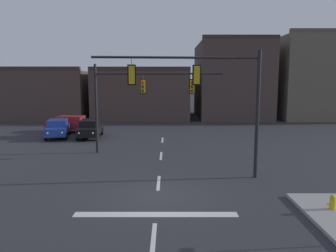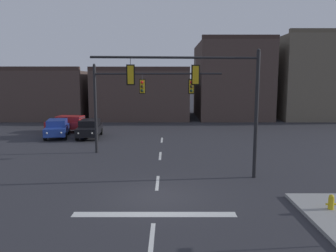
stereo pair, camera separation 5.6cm
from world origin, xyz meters
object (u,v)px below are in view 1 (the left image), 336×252
signal_mast_far_side (134,94)px  car_lot_nearside (90,128)px  fire_hydrant (332,205)px  car_lot_middle (58,128)px  signal_mast_near_side (210,90)px  car_lot_farside (70,123)px

signal_mast_far_side → car_lot_nearside: 8.76m
fire_hydrant → car_lot_nearside: bearing=128.3°
car_lot_middle → signal_mast_far_side: bearing=-41.2°
signal_mast_near_side → car_lot_middle: size_ratio=1.83×
car_lot_middle → car_lot_farside: 3.12m
signal_mast_far_side → car_lot_farside: size_ratio=1.92×
car_lot_farside → fire_hydrant: size_ratio=6.14×
signal_mast_far_side → car_lot_nearside: (-4.68, 6.59, -3.38)m
signal_mast_near_side → signal_mast_far_side: 7.53m
car_lot_middle → car_lot_farside: (0.19, 3.11, 0.00)m
signal_mast_near_side → fire_hydrant: signal_mast_near_side is taller
car_lot_nearside → car_lot_middle: same height
signal_mast_far_side → fire_hydrant: bearing=-50.0°
car_lot_nearside → car_lot_middle: size_ratio=0.97×
signal_mast_near_side → car_lot_farside: bearing=127.2°
car_lot_nearside → car_lot_farside: size_ratio=0.99×
car_lot_farside → fire_hydrant: bearing=-51.3°
signal_mast_near_side → car_lot_nearside: size_ratio=1.88×
signal_mast_far_side → signal_mast_near_side: bearing=-53.0°
car_lot_nearside → car_lot_middle: bearing=178.1°
car_lot_nearside → signal_mast_far_side: bearing=-54.6°
car_lot_farside → car_lot_nearside: bearing=-49.2°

